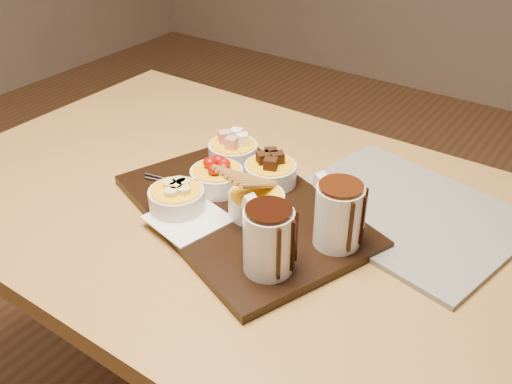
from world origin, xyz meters
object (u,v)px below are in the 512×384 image
Objects in this scene: dining_table at (234,238)px; serving_board at (243,210)px; pitcher_dark_chocolate at (268,241)px; newspaper at (403,212)px; bowl_strawberries at (217,179)px; pitcher_milk_chocolate at (338,216)px.

serving_board reaches higher than dining_table.
pitcher_dark_chocolate is 0.27× the size of newspaper.
newspaper is (0.31, 0.15, -0.03)m from bowl_strawberries.
bowl_strawberries reaches higher than dining_table.
pitcher_dark_chocolate is 0.13m from pitcher_milk_chocolate.
pitcher_dark_chocolate is at bearing -39.34° from dining_table.
pitcher_milk_chocolate reaches higher than dining_table.
newspaper is (0.10, 0.29, -0.07)m from pitcher_dark_chocolate.
pitcher_milk_chocolate is at bearing -94.45° from newspaper.
newspaper is at bearing 25.15° from bowl_strawberries.
dining_table is 0.12m from serving_board.
newspaper is at bearing 90.41° from pitcher_dark_chocolate.
pitcher_milk_chocolate is (0.05, 0.12, 0.00)m from pitcher_dark_chocolate.
dining_table is 11.33× the size of pitcher_milk_chocolate.
pitcher_dark_chocolate and pitcher_milk_chocolate have the same top height.
bowl_strawberries reaches higher than serving_board.
dining_table is at bearing 161.20° from pitcher_dark_chocolate.
pitcher_milk_chocolate is (0.19, 0.00, 0.06)m from serving_board.
pitcher_dark_chocolate is (0.18, -0.15, 0.17)m from dining_table.
dining_table is 11.33× the size of pitcher_dark_chocolate.
pitcher_milk_chocolate reaches higher than newspaper.
bowl_strawberries is 0.27m from pitcher_milk_chocolate.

